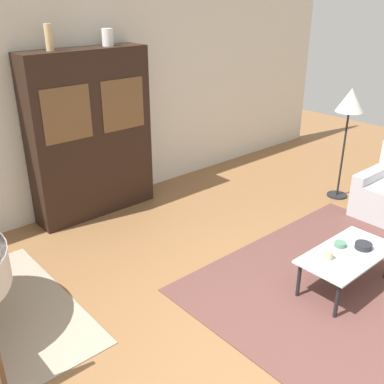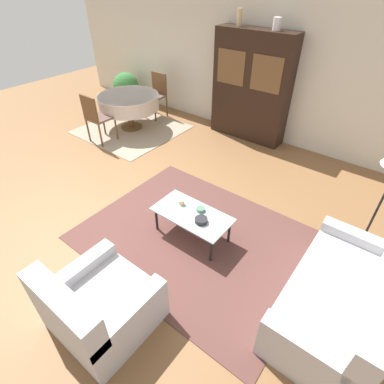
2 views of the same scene
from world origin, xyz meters
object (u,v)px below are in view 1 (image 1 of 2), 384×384
object	(u,v)px
bowl	(363,246)
vase_tall	(49,37)
cup	(329,255)
floor_lamp	(350,106)
display_cabinet	(91,135)
bowl_small	(340,244)
coffee_table	(347,256)
vase_short	(108,37)

from	to	relation	value
bowl	vase_tall	distance (m)	3.94
cup	vase_tall	size ratio (longest dim) A/B	0.26
floor_lamp	display_cabinet	bearing A→B (deg)	146.64
display_cabinet	floor_lamp	xyz separation A→B (m)	(2.82, -1.86, 0.26)
floor_lamp	vase_tall	size ratio (longest dim) A/B	5.42
bowl_small	coffee_table	bearing A→B (deg)	-113.88
bowl_small	vase_short	bearing A→B (deg)	102.27
coffee_table	vase_tall	world-z (taller)	vase_tall
coffee_table	floor_lamp	bearing A→B (deg)	33.67
floor_lamp	vase_tall	xyz separation A→B (m)	(-3.21, 1.86, 0.92)
coffee_table	display_cabinet	size ratio (longest dim) A/B	0.50
display_cabinet	floor_lamp	bearing A→B (deg)	-33.36
floor_lamp	bowl_small	world-z (taller)	floor_lamp
coffee_table	vase_tall	xyz separation A→B (m)	(-1.33, 3.11, 1.87)
vase_tall	cup	bearing A→B (deg)	-70.01
display_cabinet	vase_tall	bearing A→B (deg)	179.86
bowl	vase_short	size ratio (longest dim) A/B	0.81
display_cabinet	floor_lamp	world-z (taller)	display_cabinet
floor_lamp	bowl	size ratio (longest dim) A/B	9.47
bowl	vase_tall	world-z (taller)	vase_tall
bowl_small	floor_lamp	bearing A→B (deg)	31.84
display_cabinet	cup	bearing A→B (deg)	-76.77
coffee_table	bowl_small	bearing A→B (deg)	66.12
coffee_table	cup	bearing A→B (deg)	164.36
display_cabinet	floor_lamp	distance (m)	3.39
coffee_table	bowl_small	world-z (taller)	bowl_small
floor_lamp	bowl_small	size ratio (longest dim) A/B	13.53
coffee_table	vase_tall	size ratio (longest dim) A/B	3.65
cup	vase_short	world-z (taller)	vase_short
bowl_small	vase_short	xyz separation A→B (m)	(-0.65, 2.99, 1.77)
bowl	bowl_small	distance (m)	0.22
display_cabinet	bowl	xyz separation A→B (m)	(1.13, -3.16, -0.62)
bowl	floor_lamp	bearing A→B (deg)	37.64
cup	vase_tall	world-z (taller)	vase_tall
floor_lamp	vase_tall	distance (m)	3.82
cup	vase_tall	distance (m)	3.70
bowl	bowl_small	world-z (taller)	bowl
vase_short	bowl_small	bearing A→B (deg)	-77.73
display_cabinet	cup	distance (m)	3.19
floor_lamp	bowl	xyz separation A→B (m)	(-1.69, -1.30, -0.88)
cup	bowl	distance (m)	0.43
cup	vase_short	size ratio (longest dim) A/B	0.37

